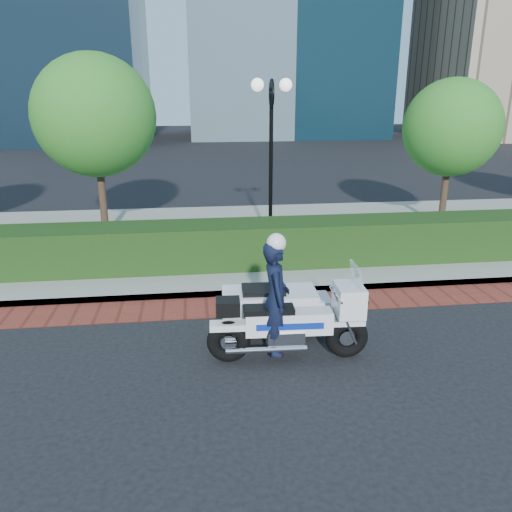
{
  "coord_description": "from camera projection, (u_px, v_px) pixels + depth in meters",
  "views": [
    {
      "loc": [
        -1.0,
        -7.53,
        4.0
      ],
      "look_at": [
        0.16,
        1.58,
        1.0
      ],
      "focal_mm": 35.0,
      "sensor_mm": 36.0,
      "label": 1
    }
  ],
  "objects": [
    {
      "name": "ground",
      "position": [
        259.0,
        341.0,
        8.46
      ],
      "size": [
        120.0,
        120.0,
        0.0
      ],
      "primitive_type": "plane",
      "color": "black",
      "rests_on": "ground"
    },
    {
      "name": "brick_strip",
      "position": [
        249.0,
        305.0,
        9.87
      ],
      "size": [
        60.0,
        1.0,
        0.01
      ],
      "primitive_type": "cube",
      "color": "maroon",
      "rests_on": "ground"
    },
    {
      "name": "sidewalk",
      "position": [
        231.0,
        239.0,
        14.1
      ],
      "size": [
        60.0,
        8.0,
        0.15
      ],
      "primitive_type": "cube",
      "color": "gray",
      "rests_on": "ground"
    },
    {
      "name": "hedge_main",
      "position": [
        239.0,
        244.0,
        11.65
      ],
      "size": [
        18.0,
        1.2,
        1.0
      ],
      "primitive_type": "cube",
      "color": "black",
      "rests_on": "sidewalk"
    },
    {
      "name": "lamppost",
      "position": [
        271.0,
        137.0,
        12.57
      ],
      "size": [
        1.02,
        0.7,
        4.21
      ],
      "color": "black",
      "rests_on": "sidewalk"
    },
    {
      "name": "tree_b",
      "position": [
        95.0,
        116.0,
        13.11
      ],
      "size": [
        3.2,
        3.2,
        4.89
      ],
      "color": "#332319",
      "rests_on": "sidewalk"
    },
    {
      "name": "tree_c",
      "position": [
        452.0,
        128.0,
        14.42
      ],
      "size": [
        2.8,
        2.8,
        4.3
      ],
      "color": "#332319",
      "rests_on": "sidewalk"
    },
    {
      "name": "police_motorcycle",
      "position": [
        279.0,
        309.0,
        8.02
      ],
      "size": [
        2.55,
        1.82,
        2.06
      ],
      "rotation": [
        0.0,
        0.0,
        -0.05
      ],
      "color": "black",
      "rests_on": "ground"
    }
  ]
}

